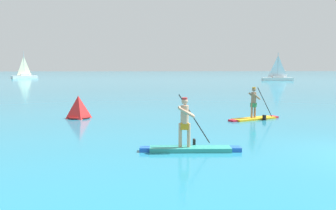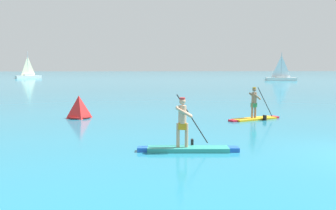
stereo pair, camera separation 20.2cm
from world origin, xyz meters
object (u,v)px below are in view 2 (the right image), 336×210
(paddleboarder_near_left, at_px, (187,141))
(sailboat_left_horizon, at_px, (28,75))
(race_marker_buoy, at_px, (79,108))
(paddleboarder_mid_center, at_px, (255,112))
(sailboat_right_horizon, at_px, (281,77))

(paddleboarder_near_left, relative_size, sailboat_left_horizon, 0.51)
(paddleboarder_near_left, distance_m, race_marker_buoy, 9.11)
(paddleboarder_near_left, xyz_separation_m, race_marker_buoy, (-4.72, 7.79, 0.19))
(sailboat_left_horizon, bearing_deg, paddleboarder_near_left, 76.08)
(race_marker_buoy, bearing_deg, paddleboarder_mid_center, -8.63)
(paddleboarder_near_left, xyz_separation_m, paddleboarder_mid_center, (4.50, 6.39, 0.03))
(paddleboarder_mid_center, xyz_separation_m, race_marker_buoy, (-9.22, 1.40, 0.16))
(paddleboarder_near_left, height_order, paddleboarder_mid_center, paddleboarder_near_left)
(sailboat_right_horizon, bearing_deg, paddleboarder_near_left, -109.03)
(paddleboarder_mid_center, height_order, race_marker_buoy, paddleboarder_mid_center)
(sailboat_left_horizon, distance_m, sailboat_right_horizon, 59.09)
(paddleboarder_near_left, distance_m, paddleboarder_mid_center, 7.81)
(race_marker_buoy, bearing_deg, paddleboarder_near_left, -58.79)
(paddleboarder_mid_center, xyz_separation_m, sailboat_left_horizon, (-32.65, 69.74, 0.36))
(paddleboarder_mid_center, relative_size, race_marker_buoy, 2.43)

